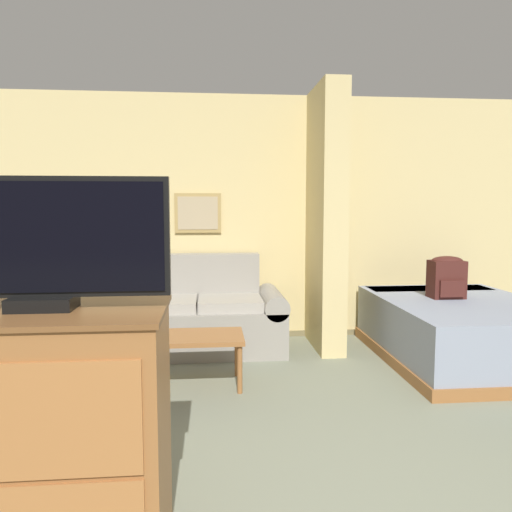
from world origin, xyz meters
TOP-DOWN VIEW (x-y plane):
  - wall_back at (-0.00, 3.95)m, footprint 7.09×0.16m
  - wall_partition_pillar at (0.56, 3.46)m, footprint 0.24×0.85m
  - couch at (-0.72, 3.47)m, footprint 1.72×0.84m
  - coffee_table at (-0.74, 2.45)m, footprint 0.80×0.48m
  - side_table at (-1.73, 3.44)m, footprint 0.37×0.37m
  - table_lamp at (-1.73, 3.44)m, footprint 0.30×0.30m
  - tv_dresser at (-1.24, 0.49)m, footprint 0.93×0.57m
  - tv at (-1.24, 0.49)m, footprint 0.97×0.16m
  - bed at (1.72, 2.89)m, footprint 1.45×1.92m
  - backpack at (1.63, 3.03)m, footprint 0.31×0.24m

SIDE VIEW (x-z plane):
  - bed at x=1.72m, z-range 0.00..0.57m
  - couch at x=-0.72m, z-range -0.14..0.80m
  - coffee_table at x=-0.74m, z-range 0.16..0.57m
  - side_table at x=-1.73m, z-range 0.16..0.71m
  - tv_dresser at x=-1.24m, z-range 0.00..1.04m
  - backpack at x=1.63m, z-range 0.57..0.97m
  - table_lamp at x=-1.73m, z-range 0.61..1.02m
  - tv at x=-1.24m, z-range 1.04..1.55m
  - wall_back at x=0.00m, z-range -0.01..2.59m
  - wall_partition_pillar at x=0.56m, z-range 0.00..2.60m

